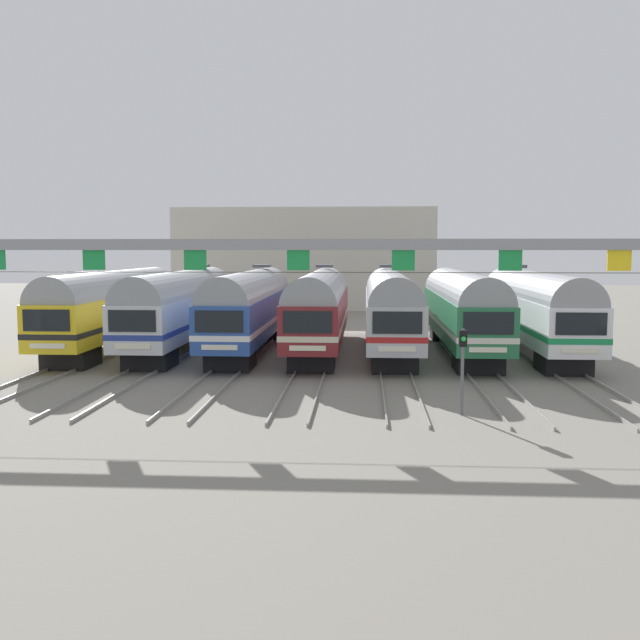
% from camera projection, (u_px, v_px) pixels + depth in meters
% --- Properties ---
extents(ground_plane, '(160.00, 160.00, 0.00)m').
position_uv_depth(ground_plane, '(320.00, 352.00, 42.16)').
color(ground_plane, gray).
extents(track_bed, '(26.39, 70.00, 0.15)m').
position_uv_depth(track_bed, '(333.00, 321.00, 59.03)').
color(track_bed, gray).
rests_on(track_bed, ground).
extents(commuter_train_yellow, '(2.88, 18.06, 4.77)m').
position_uv_depth(commuter_train_yellow, '(113.00, 305.00, 42.66)').
color(commuter_train_yellow, gold).
rests_on(commuter_train_yellow, ground).
extents(commuter_train_silver, '(2.88, 18.06, 5.05)m').
position_uv_depth(commuter_train_silver, '(181.00, 306.00, 42.41)').
color(commuter_train_silver, silver).
rests_on(commuter_train_silver, ground).
extents(commuter_train_blue, '(2.88, 18.06, 5.05)m').
position_uv_depth(commuter_train_blue, '(250.00, 306.00, 42.15)').
color(commuter_train_blue, '#284C9E').
rests_on(commuter_train_blue, ground).
extents(commuter_train_maroon, '(2.88, 18.06, 5.05)m').
position_uv_depth(commuter_train_maroon, '(320.00, 306.00, 41.89)').
color(commuter_train_maroon, maroon).
rests_on(commuter_train_maroon, ground).
extents(commuter_train_stainless, '(2.88, 18.06, 5.05)m').
position_uv_depth(commuter_train_stainless, '(390.00, 307.00, 41.63)').
color(commuter_train_stainless, '#B2B5BA').
rests_on(commuter_train_stainless, ground).
extents(commuter_train_green, '(2.88, 18.06, 4.77)m').
position_uv_depth(commuter_train_green, '(462.00, 307.00, 41.37)').
color(commuter_train_green, '#236B42').
rests_on(commuter_train_green, ground).
extents(commuter_train_white, '(2.88, 18.06, 5.05)m').
position_uv_depth(commuter_train_white, '(534.00, 308.00, 41.12)').
color(commuter_train_white, white).
rests_on(commuter_train_white, ground).
extents(catenary_gantry, '(30.12, 0.44, 6.97)m').
position_uv_depth(catenary_gantry, '(298.00, 265.00, 28.21)').
color(catenary_gantry, gray).
rests_on(catenary_gantry, ground).
extents(yard_signal_mast, '(0.28, 0.35, 3.18)m').
position_uv_depth(yard_signal_mast, '(463.00, 355.00, 25.91)').
color(yard_signal_mast, '#59595E').
rests_on(yard_signal_mast, ground).
extents(maintenance_building, '(26.02, 10.00, 10.11)m').
position_uv_depth(maintenance_building, '(306.00, 258.00, 74.12)').
color(maintenance_building, beige).
rests_on(maintenance_building, ground).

